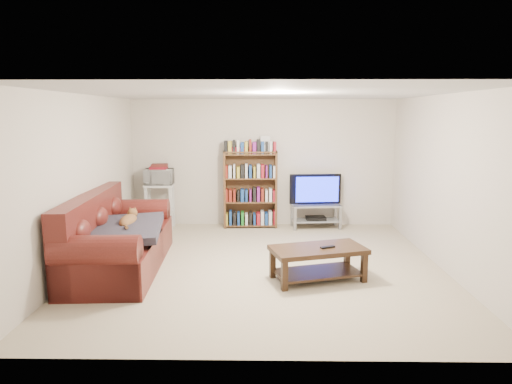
{
  "coord_description": "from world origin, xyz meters",
  "views": [
    {
      "loc": [
        0.0,
        -6.19,
        2.14
      ],
      "look_at": [
        -0.1,
        0.4,
        1.0
      ],
      "focal_mm": 32.0,
      "sensor_mm": 36.0,
      "label": 1
    }
  ],
  "objects_px": {
    "sofa": "(114,243)",
    "coffee_table": "(318,257)",
    "tv_stand": "(316,212)",
    "bookshelf": "(250,188)"
  },
  "relations": [
    {
      "from": "coffee_table",
      "to": "bookshelf",
      "type": "xyz_separation_m",
      "value": [
        -0.95,
        2.81,
        0.44
      ]
    },
    {
      "from": "sofa",
      "to": "coffee_table",
      "type": "bearing_deg",
      "value": -11.74
    },
    {
      "from": "coffee_table",
      "to": "tv_stand",
      "type": "relative_size",
      "value": 1.4
    },
    {
      "from": "bookshelf",
      "to": "coffee_table",
      "type": "bearing_deg",
      "value": -74.0
    },
    {
      "from": "sofa",
      "to": "bookshelf",
      "type": "bearing_deg",
      "value": 49.4
    },
    {
      "from": "sofa",
      "to": "coffee_table",
      "type": "distance_m",
      "value": 2.82
    },
    {
      "from": "bookshelf",
      "to": "tv_stand",
      "type": "bearing_deg",
      "value": -6.43
    },
    {
      "from": "coffee_table",
      "to": "bookshelf",
      "type": "bearing_deg",
      "value": 92.26
    },
    {
      "from": "tv_stand",
      "to": "bookshelf",
      "type": "xyz_separation_m",
      "value": [
        -1.23,
        0.08,
        0.43
      ]
    },
    {
      "from": "tv_stand",
      "to": "bookshelf",
      "type": "height_order",
      "value": "bookshelf"
    }
  ]
}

